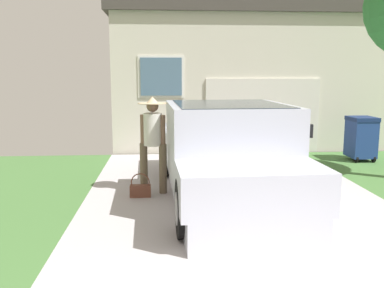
% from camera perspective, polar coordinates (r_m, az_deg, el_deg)
% --- Properties ---
extents(pickup_truck, '(2.23, 5.49, 1.68)m').
position_cam_1_polar(pickup_truck, '(7.19, 4.64, -1.74)').
color(pickup_truck, silver).
rests_on(pickup_truck, ground).
extents(person_with_hat, '(0.52, 0.52, 1.76)m').
position_cam_1_polar(person_with_hat, '(7.62, -5.33, 1.01)').
color(person_with_hat, brown).
rests_on(person_with_hat, ground).
extents(handbag, '(0.37, 0.15, 0.43)m').
position_cam_1_polar(handbag, '(7.54, -7.02, -6.16)').
color(handbag, brown).
rests_on(handbag, ground).
extents(house_with_garage, '(8.42, 7.07, 4.46)m').
position_cam_1_polar(house_with_garage, '(15.03, 6.31, 9.79)').
color(house_with_garage, beige).
rests_on(house_with_garage, ground).
extents(wheeled_trash_bin, '(0.60, 0.72, 1.10)m').
position_cam_1_polar(wheeled_trash_bin, '(11.36, 21.97, 0.89)').
color(wheeled_trash_bin, navy).
rests_on(wheeled_trash_bin, ground).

